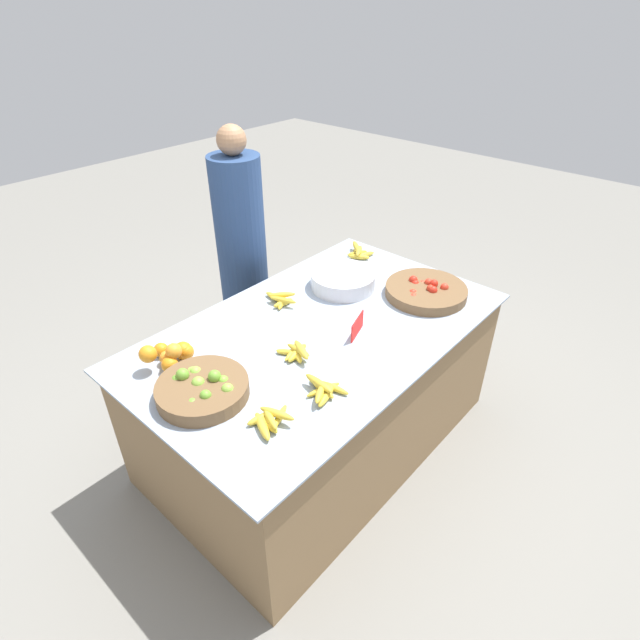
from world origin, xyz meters
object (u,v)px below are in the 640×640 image
object	(u,v)px
lime_bowl	(203,389)
vendor_person	(243,264)
price_sign	(357,326)
metal_bowl	(343,280)
tomato_basket	(426,291)

from	to	relation	value
lime_bowl	vendor_person	world-z (taller)	vendor_person
lime_bowl	price_sign	xyz separation A→B (m)	(0.75, -0.20, 0.01)
metal_bowl	vendor_person	size ratio (longest dim) A/B	0.23
vendor_person	metal_bowl	bearing A→B (deg)	-79.44
metal_bowl	vendor_person	bearing A→B (deg)	100.56
lime_bowl	tomato_basket	distance (m)	1.30
tomato_basket	price_sign	size ratio (longest dim) A/B	2.86
price_sign	vendor_person	world-z (taller)	vendor_person
lime_bowl	tomato_basket	world-z (taller)	lime_bowl
price_sign	lime_bowl	bearing A→B (deg)	146.41
lime_bowl	vendor_person	xyz separation A→B (m)	(0.93, 0.83, -0.08)
lime_bowl	tomato_basket	xyz separation A→B (m)	(1.28, -0.25, -0.01)
tomato_basket	metal_bowl	bearing A→B (deg)	119.67
lime_bowl	vendor_person	size ratio (longest dim) A/B	0.24
tomato_basket	price_sign	distance (m)	0.53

